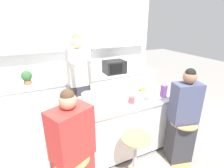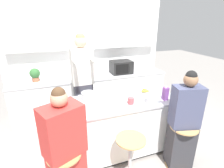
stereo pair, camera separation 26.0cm
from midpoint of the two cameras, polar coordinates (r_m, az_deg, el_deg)
ground_plane at (r=3.15m, az=3.02°, el=-20.77°), size 16.00×16.00×0.00m
wall_back at (r=4.06m, az=-6.16°, el=12.82°), size 3.64×0.22×2.70m
back_counter at (r=4.05m, az=-4.49°, el=-3.28°), size 3.38×0.68×0.90m
kitchen_island at (r=2.87m, az=3.20°, el=-13.81°), size 2.01×0.75×0.91m
bar_stool_center at (r=2.48m, az=9.18°, el=-22.92°), size 0.38×0.38×0.69m
bar_stool_rightmost at (r=2.88m, az=24.26°, el=-17.69°), size 0.38×0.38×0.69m
person_cooking at (r=3.15m, az=-7.05°, el=-0.71°), size 0.39×0.58×1.86m
person_wrapped_blanket at (r=2.10m, az=-11.41°, el=-21.08°), size 0.50×0.43×1.47m
person_seated_near at (r=2.74m, az=24.82°, el=-12.36°), size 0.43×0.34×1.48m
cooking_pot at (r=2.66m, az=-4.94°, el=-4.01°), size 0.30×0.21×0.13m
fruit_bowl at (r=2.39m, az=-14.45°, el=-8.44°), size 0.20×0.20×0.07m
mixing_bowl_steel at (r=2.69m, az=15.96°, el=-5.08°), size 0.22×0.22×0.08m
coffee_cup_near at (r=2.57m, az=9.09°, el=-5.47°), size 0.12×0.09×0.10m
banana_bunch at (r=3.03m, az=13.09°, el=-2.14°), size 0.17×0.13×0.06m
juice_carton at (r=2.80m, az=19.62°, el=-3.01°), size 0.07×0.07×0.22m
microwave at (r=4.03m, az=4.88°, el=5.51°), size 0.48×0.36×0.29m
potted_plant at (r=3.74m, az=-22.08°, el=2.94°), size 0.20×0.20×0.27m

